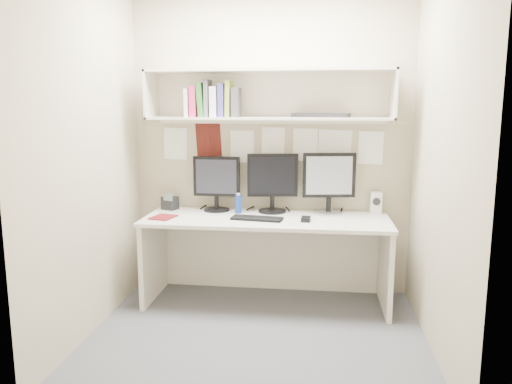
# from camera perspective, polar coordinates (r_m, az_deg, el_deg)

# --- Properties ---
(floor) EXTENTS (2.40, 2.00, 0.01)m
(floor) POSITION_cam_1_polar(r_m,az_deg,el_deg) (3.72, 0.09, -16.19)
(floor) COLOR #49494E
(floor) RESTS_ON ground
(wall_back) EXTENTS (2.40, 0.02, 2.60)m
(wall_back) POSITION_cam_1_polar(r_m,az_deg,el_deg) (4.35, 1.71, 5.45)
(wall_back) COLOR tan
(wall_back) RESTS_ON ground
(wall_front) EXTENTS (2.40, 0.02, 2.60)m
(wall_front) POSITION_cam_1_polar(r_m,az_deg,el_deg) (2.38, -2.84, 1.78)
(wall_front) COLOR tan
(wall_front) RESTS_ON ground
(wall_left) EXTENTS (0.02, 2.00, 2.60)m
(wall_left) POSITION_cam_1_polar(r_m,az_deg,el_deg) (3.70, -18.73, 4.17)
(wall_left) COLOR tan
(wall_left) RESTS_ON ground
(wall_right) EXTENTS (0.02, 2.00, 2.60)m
(wall_right) POSITION_cam_1_polar(r_m,az_deg,el_deg) (3.43, 20.48, 3.65)
(wall_right) COLOR tan
(wall_right) RESTS_ON ground
(desk) EXTENTS (2.00, 0.70, 0.73)m
(desk) POSITION_cam_1_polar(r_m,az_deg,el_deg) (4.18, 1.18, -7.78)
(desk) COLOR beige
(desk) RESTS_ON floor
(overhead_hutch) EXTENTS (2.00, 0.38, 0.40)m
(overhead_hutch) POSITION_cam_1_polar(r_m,az_deg,el_deg) (4.20, 1.55, 11.03)
(overhead_hutch) COLOR beige
(overhead_hutch) RESTS_ON wall_back
(pinned_papers) EXTENTS (1.92, 0.01, 0.48)m
(pinned_papers) POSITION_cam_1_polar(r_m,az_deg,el_deg) (4.35, 1.70, 4.79)
(pinned_papers) COLOR white
(pinned_papers) RESTS_ON wall_back
(monitor_left) EXTENTS (0.41, 0.22, 0.47)m
(monitor_left) POSITION_cam_1_polar(r_m,az_deg,el_deg) (4.32, -4.53, 1.22)
(monitor_left) COLOR black
(monitor_left) RESTS_ON desk
(monitor_center) EXTENTS (0.43, 0.24, 0.50)m
(monitor_center) POSITION_cam_1_polar(r_m,az_deg,el_deg) (4.25, 1.89, 1.29)
(monitor_center) COLOR black
(monitor_center) RESTS_ON desk
(monitor_right) EXTENTS (0.44, 0.24, 0.51)m
(monitor_right) POSITION_cam_1_polar(r_m,az_deg,el_deg) (4.23, 8.35, 1.23)
(monitor_right) COLOR #A5A5AA
(monitor_right) RESTS_ON desk
(keyboard) EXTENTS (0.43, 0.20, 0.02)m
(keyboard) POSITION_cam_1_polar(r_m,az_deg,el_deg) (4.00, 0.11, -3.04)
(keyboard) COLOR black
(keyboard) RESTS_ON desk
(mouse) EXTENTS (0.08, 0.12, 0.03)m
(mouse) POSITION_cam_1_polar(r_m,az_deg,el_deg) (3.97, 5.72, -3.10)
(mouse) COLOR black
(mouse) RESTS_ON desk
(speaker) EXTENTS (0.09, 0.10, 0.18)m
(speaker) POSITION_cam_1_polar(r_m,az_deg,el_deg) (4.34, 13.54, -1.19)
(speaker) COLOR silver
(speaker) RESTS_ON desk
(blue_bottle) EXTENTS (0.05, 0.05, 0.17)m
(blue_bottle) POSITION_cam_1_polar(r_m,az_deg,el_deg) (4.24, -2.04, -1.34)
(blue_bottle) COLOR navy
(blue_bottle) RESTS_ON desk
(maroon_notebook) EXTENTS (0.21, 0.24, 0.01)m
(maroon_notebook) POSITION_cam_1_polar(r_m,az_deg,el_deg) (4.14, -10.56, -2.85)
(maroon_notebook) COLOR #5F1014
(maroon_notebook) RESTS_ON desk
(desk_phone) EXTENTS (0.15, 0.15, 0.15)m
(desk_phone) POSITION_cam_1_polar(r_m,az_deg,el_deg) (4.46, -9.81, -1.22)
(desk_phone) COLOR black
(desk_phone) RESTS_ON desk
(book_stack) EXTENTS (0.45, 0.19, 0.30)m
(book_stack) POSITION_cam_1_polar(r_m,az_deg,el_deg) (4.17, -4.90, 10.34)
(book_stack) COLOR silver
(book_stack) RESTS_ON overhead_hutch
(hutch_tray) EXTENTS (0.48, 0.28, 0.03)m
(hutch_tray) POSITION_cam_1_polar(r_m,az_deg,el_deg) (4.13, 7.43, 8.70)
(hutch_tray) COLOR black
(hutch_tray) RESTS_ON overhead_hutch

